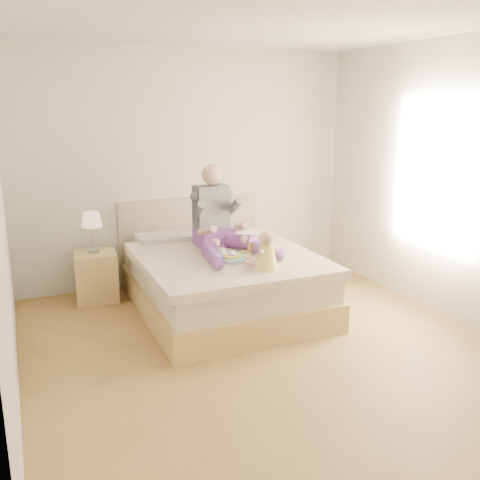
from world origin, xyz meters
name	(u,v)px	position (x,y,z in m)	size (l,w,h in m)	color
room	(275,175)	(0.08, 0.01, 1.51)	(4.02, 4.22, 2.71)	brown
bed	(220,277)	(0.00, 1.08, 0.32)	(1.70, 2.18, 1.00)	#AA8A4F
nightstand	(96,276)	(-1.16, 1.77, 0.27)	(0.47, 0.43, 0.54)	#AA8A4F
lamp	(92,222)	(-1.17, 1.78, 0.87)	(0.21, 0.21, 0.43)	#B9BCC0
adult	(219,224)	(0.02, 1.17, 0.87)	(0.75, 1.07, 0.89)	#673381
tray	(240,255)	(0.07, 0.73, 0.64)	(0.52, 0.45, 0.13)	#B9BCC0
baby	(266,254)	(0.15, 0.31, 0.76)	(0.27, 0.33, 0.36)	#FFDE50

